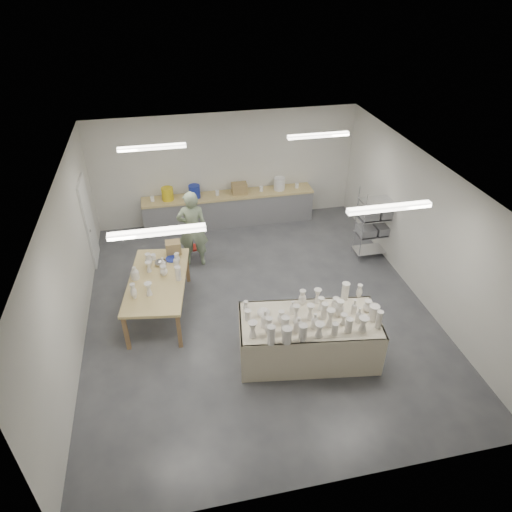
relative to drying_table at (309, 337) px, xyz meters
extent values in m
plane|color=#424449|center=(-0.62, 1.57, -0.48)|extent=(8.00, 8.00, 0.00)
cube|color=white|center=(-0.62, 1.57, 2.51)|extent=(7.00, 8.00, 0.02)
cube|color=silver|center=(-0.62, 5.57, 1.02)|extent=(7.00, 0.02, 3.00)
cube|color=silver|center=(-0.62, -2.43, 1.02)|extent=(7.00, 0.02, 3.00)
cube|color=silver|center=(-4.12, 1.57, 1.02)|extent=(0.02, 8.00, 3.00)
cube|color=silver|center=(2.88, 1.57, 1.02)|extent=(0.02, 8.00, 3.00)
cube|color=white|center=(-4.09, 4.17, 0.57)|extent=(0.05, 0.90, 2.10)
cube|color=white|center=(-2.42, 0.07, 2.46)|extent=(1.40, 0.12, 0.08)
cube|color=white|center=(1.18, 0.07, 2.46)|extent=(1.40, 0.12, 0.08)
cube|color=white|center=(-2.42, 3.57, 2.46)|extent=(1.40, 0.12, 0.08)
cube|color=white|center=(1.18, 3.57, 2.46)|extent=(1.40, 0.12, 0.08)
cube|color=tan|center=(-0.62, 5.25, 0.39)|extent=(4.60, 0.60, 0.06)
cube|color=slate|center=(-0.62, 5.25, -0.06)|extent=(4.60, 0.55, 0.84)
cylinder|color=yellow|center=(-2.22, 5.25, 0.59)|extent=(0.30, 0.30, 0.34)
cylinder|color=#1C2C9A|center=(-1.52, 5.25, 0.59)|extent=(0.30, 0.30, 0.34)
cylinder|color=white|center=(0.78, 5.25, 0.59)|extent=(0.30, 0.30, 0.34)
cube|color=olive|center=(-0.32, 5.25, 0.56)|extent=(0.40, 0.30, 0.28)
cylinder|color=white|center=(-2.62, 5.25, 0.49)|extent=(0.10, 0.10, 0.14)
cylinder|color=white|center=(-0.92, 5.25, 0.49)|extent=(0.10, 0.10, 0.14)
cylinder|color=white|center=(0.28, 5.25, 0.49)|extent=(0.10, 0.10, 0.14)
cylinder|color=white|center=(1.28, 5.25, 0.49)|extent=(0.10, 0.10, 0.14)
cylinder|color=silver|center=(2.16, 2.75, 0.42)|extent=(0.02, 0.02, 1.80)
cylinder|color=silver|center=(3.00, 2.75, 0.42)|extent=(0.02, 0.02, 1.80)
cylinder|color=silver|center=(2.16, 3.19, 0.42)|extent=(0.02, 0.02, 1.80)
cylinder|color=silver|center=(3.00, 3.19, 0.42)|extent=(0.02, 0.02, 1.80)
cube|color=silver|center=(2.58, 2.97, -0.33)|extent=(0.88, 0.48, 0.02)
cube|color=silver|center=(2.58, 2.97, 0.12)|extent=(0.88, 0.48, 0.02)
cube|color=silver|center=(2.58, 2.97, 0.57)|extent=(0.88, 0.48, 0.02)
cube|color=silver|center=(2.58, 2.97, 1.02)|extent=(0.88, 0.48, 0.02)
cube|color=slate|center=(2.36, 2.97, 0.24)|extent=(0.38, 0.42, 0.18)
cube|color=slate|center=(2.80, 2.97, 0.24)|extent=(0.38, 0.42, 0.18)
cube|color=slate|center=(2.36, 2.97, 0.69)|extent=(0.38, 0.42, 0.18)
cube|color=slate|center=(2.80, 2.97, 0.69)|extent=(0.38, 0.42, 0.18)
cube|color=olive|center=(0.00, 0.01, -0.09)|extent=(2.34, 1.31, 0.78)
cube|color=beige|center=(0.00, 0.01, 0.39)|extent=(2.64, 1.52, 0.03)
cube|color=beige|center=(0.00, -0.56, -0.04)|extent=(2.47, 0.38, 0.88)
cube|color=beige|center=(0.00, 0.58, -0.04)|extent=(2.47, 0.38, 0.88)
cube|color=tan|center=(-2.62, 1.85, 0.33)|extent=(1.45, 2.39, 0.06)
cube|color=olive|center=(-3.11, 0.79, -0.09)|extent=(0.08, 0.08, 0.78)
cube|color=olive|center=(-2.13, 0.79, -0.09)|extent=(0.08, 0.08, 0.78)
cube|color=olive|center=(-3.11, 2.90, -0.09)|extent=(0.08, 0.08, 0.78)
cube|color=olive|center=(-2.13, 2.90, -0.09)|extent=(0.08, 0.08, 0.78)
ellipsoid|color=silver|center=(-2.52, 2.36, 0.41)|extent=(0.26, 0.26, 0.12)
cylinder|color=#1C2C9A|center=(-2.29, 2.49, 0.38)|extent=(0.26, 0.26, 0.03)
cylinder|color=white|center=(-2.67, 2.58, 0.42)|extent=(0.11, 0.11, 0.12)
cube|color=olive|center=(-2.22, 2.74, 0.50)|extent=(0.32, 0.26, 0.28)
cube|color=black|center=(-2.68, 2.61, -0.47)|extent=(1.00, 0.70, 0.02)
ellipsoid|color=white|center=(-2.68, 2.61, -0.37)|extent=(0.49, 0.42, 0.18)
sphere|color=white|center=(-2.54, 2.52, -0.35)|extent=(0.15, 0.15, 0.15)
imported|color=#8FA27D|center=(-1.74, 3.50, 0.48)|extent=(0.73, 0.52, 1.91)
cylinder|color=#AC2118|center=(-1.74, 3.77, -0.20)|extent=(0.35, 0.35, 0.04)
cylinder|color=silver|center=(-1.62, 3.75, -0.34)|extent=(0.02, 0.02, 0.27)
cylinder|color=silver|center=(-1.79, 3.89, -0.34)|extent=(0.02, 0.02, 0.27)
cylinder|color=silver|center=(-1.82, 3.66, -0.34)|extent=(0.02, 0.02, 0.27)
camera|label=1|loc=(-2.20, -5.75, 5.80)|focal=32.00mm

